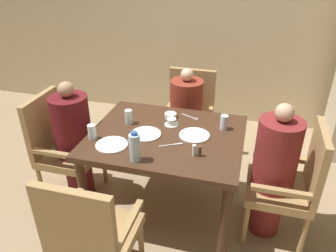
% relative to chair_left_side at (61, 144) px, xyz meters
% --- Properties ---
extents(ground_plane, '(16.00, 16.00, 0.00)m').
position_rel_chair_left_side_xyz_m(ground_plane, '(0.98, 0.00, -0.52)').
color(ground_plane, '#9E8460').
extents(wall_back, '(8.00, 0.06, 2.80)m').
position_rel_chair_left_side_xyz_m(wall_back, '(0.98, 1.96, 0.88)').
color(wall_back, '#C6B289').
rests_on(wall_back, ground_plane).
extents(dining_table, '(1.20, 0.98, 0.78)m').
position_rel_chair_left_side_xyz_m(dining_table, '(0.98, 0.00, 0.15)').
color(dining_table, '#422819').
rests_on(dining_table, ground_plane).
extents(chair_left_side, '(0.49, 0.48, 0.98)m').
position_rel_chair_left_side_xyz_m(chair_left_side, '(0.00, 0.00, 0.00)').
color(chair_left_side, '#A88451').
rests_on(chair_left_side, ground_plane).
extents(diner_in_left_chair, '(0.32, 0.32, 1.13)m').
position_rel_chair_left_side_xyz_m(diner_in_left_chair, '(0.14, 0.00, 0.06)').
color(diner_in_left_chair, '#5B1419').
rests_on(diner_in_left_chair, ground_plane).
extents(chair_far_side, '(0.48, 0.49, 0.98)m').
position_rel_chair_left_side_xyz_m(chair_far_side, '(0.98, 0.88, 0.00)').
color(chair_far_side, '#A88451').
rests_on(chair_far_side, ground_plane).
extents(diner_in_far_chair, '(0.32, 0.32, 1.08)m').
position_rel_chair_left_side_xyz_m(diner_in_far_chair, '(0.98, 0.73, 0.03)').
color(diner_in_far_chair, maroon).
rests_on(diner_in_far_chair, ground_plane).
extents(chair_right_side, '(0.49, 0.48, 0.98)m').
position_rel_chair_left_side_xyz_m(chair_right_side, '(1.97, 0.00, 0.00)').
color(chair_right_side, '#A88451').
rests_on(chair_right_side, ground_plane).
extents(diner_in_right_chair, '(0.32, 0.32, 1.15)m').
position_rel_chair_left_side_xyz_m(diner_in_right_chair, '(1.82, 0.00, 0.06)').
color(diner_in_right_chair, maroon).
rests_on(diner_in_right_chair, ground_plane).
extents(chair_near_corner, '(0.48, 0.49, 0.98)m').
position_rel_chair_left_side_xyz_m(chair_near_corner, '(0.74, -0.88, 0.00)').
color(chair_near_corner, '#A88451').
rests_on(chair_near_corner, ground_plane).
extents(plate_main_left, '(0.24, 0.24, 0.01)m').
position_rel_chair_left_side_xyz_m(plate_main_left, '(1.20, 0.04, 0.26)').
color(plate_main_left, white).
rests_on(plate_main_left, dining_table).
extents(plate_main_right, '(0.24, 0.24, 0.01)m').
position_rel_chair_left_side_xyz_m(plate_main_right, '(0.64, -0.26, 0.26)').
color(plate_main_right, white).
rests_on(plate_main_right, dining_table).
extents(plate_dessert_center, '(0.24, 0.24, 0.01)m').
position_rel_chair_left_side_xyz_m(plate_dessert_center, '(0.83, -0.05, 0.26)').
color(plate_dessert_center, white).
rests_on(plate_dessert_center, dining_table).
extents(teacup_with_saucer, '(0.12, 0.12, 0.06)m').
position_rel_chair_left_side_xyz_m(teacup_with_saucer, '(0.99, 0.16, 0.28)').
color(teacup_with_saucer, white).
rests_on(teacup_with_saucer, dining_table).
extents(bowl_small, '(0.10, 0.10, 0.04)m').
position_rel_chair_left_side_xyz_m(bowl_small, '(0.94, 0.29, 0.27)').
color(bowl_small, white).
rests_on(bowl_small, dining_table).
extents(water_bottle, '(0.08, 0.08, 0.23)m').
position_rel_chair_left_side_xyz_m(water_bottle, '(0.87, -0.40, 0.36)').
color(water_bottle, silver).
rests_on(water_bottle, dining_table).
extents(glass_tall_near, '(0.06, 0.06, 0.12)m').
position_rel_chair_left_side_xyz_m(glass_tall_near, '(1.41, 0.21, 0.31)').
color(glass_tall_near, silver).
rests_on(glass_tall_near, dining_table).
extents(glass_tall_mid, '(0.06, 0.06, 0.12)m').
position_rel_chair_left_side_xyz_m(glass_tall_mid, '(0.46, -0.22, 0.31)').
color(glass_tall_mid, silver).
rests_on(glass_tall_mid, dining_table).
extents(glass_tall_far, '(0.06, 0.06, 0.12)m').
position_rel_chair_left_side_xyz_m(glass_tall_far, '(0.63, 0.10, 0.31)').
color(glass_tall_far, silver).
rests_on(glass_tall_far, dining_table).
extents(salt_shaker, '(0.03, 0.03, 0.08)m').
position_rel_chair_left_side_xyz_m(salt_shaker, '(1.25, -0.23, 0.29)').
color(salt_shaker, white).
rests_on(salt_shaker, dining_table).
extents(pepper_shaker, '(0.03, 0.03, 0.08)m').
position_rel_chair_left_side_xyz_m(pepper_shaker, '(1.29, -0.23, 0.29)').
color(pepper_shaker, '#4C3D2D').
rests_on(pepper_shaker, dining_table).
extents(fork_beside_plate, '(0.16, 0.08, 0.00)m').
position_rel_chair_left_side_xyz_m(fork_beside_plate, '(1.11, 0.34, 0.25)').
color(fork_beside_plate, silver).
rests_on(fork_beside_plate, dining_table).
extents(knife_beside_plate, '(0.16, 0.10, 0.00)m').
position_rel_chair_left_side_xyz_m(knife_beside_plate, '(1.07, -0.14, 0.25)').
color(knife_beside_plate, silver).
rests_on(knife_beside_plate, dining_table).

